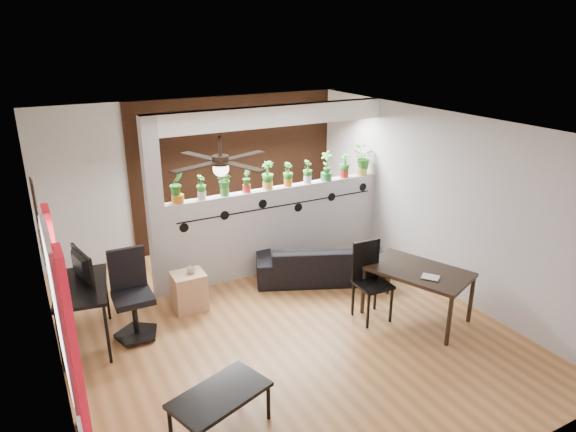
{
  "coord_description": "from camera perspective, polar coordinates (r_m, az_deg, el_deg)",
  "views": [
    {
      "loc": [
        -2.67,
        -5.25,
        3.63
      ],
      "look_at": [
        0.49,
        0.6,
        1.22
      ],
      "focal_mm": 32.0,
      "sensor_mm": 36.0,
      "label": 1
    }
  ],
  "objects": [
    {
      "name": "potted_plant_7",
      "position": [
        8.27,
        4.31,
        5.69
      ],
      "size": [
        0.3,
        0.32,
        0.48
      ],
      "color": "#2F813C",
      "rests_on": "partition_wall"
    },
    {
      "name": "monitor",
      "position": [
        6.68,
        -22.31,
        -5.84
      ],
      "size": [
        0.36,
        0.13,
        0.2
      ],
      "primitive_type": "imported",
      "rotation": [
        0.0,
        0.0,
        1.77
      ],
      "color": "black",
      "rests_on": "computer_desk"
    },
    {
      "name": "window_assembly",
      "position": [
        4.57,
        -23.91,
        -9.59
      ],
      "size": [
        0.09,
        1.3,
        1.55
      ],
      "color": "white",
      "rests_on": "room_shell"
    },
    {
      "name": "book",
      "position": [
        6.65,
        15.41,
        -6.85
      ],
      "size": [
        0.25,
        0.26,
        0.02
      ],
      "primitive_type": "imported",
      "rotation": [
        0.0,
        0.0,
        0.61
      ],
      "color": "gray",
      "rests_on": "dining_table"
    },
    {
      "name": "office_chair",
      "position": [
        6.7,
        -16.9,
        -8.94
      ],
      "size": [
        0.58,
        0.58,
        1.11
      ],
      "color": "black",
      "rests_on": "ground"
    },
    {
      "name": "potted_plant_1",
      "position": [
        7.41,
        -9.62,
        3.27
      ],
      "size": [
        0.22,
        0.22,
        0.36
      ],
      "color": "silver",
      "rests_on": "partition_wall"
    },
    {
      "name": "partition_wall",
      "position": [
        8.14,
        -1.09,
        -1.36
      ],
      "size": [
        3.6,
        0.18,
        1.35
      ],
      "primitive_type": "cube",
      "color": "#BCBCC1",
      "rests_on": "ground"
    },
    {
      "name": "potted_plant_3",
      "position": [
        7.65,
        -4.64,
        4.03
      ],
      "size": [
        0.19,
        0.21,
        0.36
      ],
      "color": "red",
      "rests_on": "partition_wall"
    },
    {
      "name": "vine_decal",
      "position": [
        7.92,
        -0.79,
        1.15
      ],
      "size": [
        3.31,
        0.01,
        0.3
      ],
      "color": "black",
      "rests_on": "partition_wall"
    },
    {
      "name": "corkboard",
      "position": [
        6.6,
        -25.72,
        -2.34
      ],
      "size": [
        0.03,
        0.6,
        0.45
      ],
      "primitive_type": "cube",
      "color": "#957048",
      "rests_on": "room_shell"
    },
    {
      "name": "cup",
      "position": [
        7.11,
        -10.69,
        -5.9
      ],
      "size": [
        0.12,
        0.12,
        0.09
      ],
      "primitive_type": "imported",
      "rotation": [
        0.0,
        0.0,
        0.12
      ],
      "color": "gray",
      "rests_on": "cube_shelf"
    },
    {
      "name": "potted_plant_4",
      "position": [
        7.78,
        -2.28,
        4.62
      ],
      "size": [
        0.28,
        0.28,
        0.43
      ],
      "color": "gold",
      "rests_on": "partition_wall"
    },
    {
      "name": "potted_plant_0",
      "position": [
        7.29,
        -12.25,
        3.29
      ],
      "size": [
        0.28,
        0.24,
        0.47
      ],
      "color": "#C96D17",
      "rests_on": "partition_wall"
    },
    {
      "name": "pier_column",
      "position": [
        7.3,
        -14.55,
        0.67
      ],
      "size": [
        0.22,
        0.2,
        2.6
      ],
      "primitive_type": "cube",
      "color": "#BCBCC1",
      "rests_on": "ground"
    },
    {
      "name": "room_shell",
      "position": [
        6.33,
        -1.32,
        -1.67
      ],
      "size": [
        6.3,
        7.1,
        2.9
      ],
      "color": "#9C6433",
      "rests_on": "ground"
    },
    {
      "name": "folding_chair",
      "position": [
        6.86,
        9.01,
        -6.32
      ],
      "size": [
        0.45,
        0.45,
        1.05
      ],
      "color": "black",
      "rests_on": "ground"
    },
    {
      "name": "ceiling_fan",
      "position": [
        5.45,
        -7.5,
        5.8
      ],
      "size": [
        1.19,
        1.19,
        0.43
      ],
      "color": "black",
      "rests_on": "room_shell"
    },
    {
      "name": "coffee_table",
      "position": [
        5.15,
        -7.57,
        -19.33
      ],
      "size": [
        1.04,
        0.78,
        0.43
      ],
      "color": "black",
      "rests_on": "ground"
    },
    {
      "name": "potted_plant_9",
      "position": [
        8.66,
        8.25,
        6.2
      ],
      "size": [
        0.32,
        0.33,
        0.48
      ],
      "color": "gold",
      "rests_on": "partition_wall"
    },
    {
      "name": "framed_art",
      "position": [
        6.4,
        -26.37,
        1.66
      ],
      "size": [
        0.03,
        0.34,
        0.44
      ],
      "color": "#8C7259",
      "rests_on": "room_shell"
    },
    {
      "name": "dining_table",
      "position": [
        6.94,
        14.26,
        -6.35
      ],
      "size": [
        1.21,
        1.48,
        0.7
      ],
      "color": "black",
      "rests_on": "ground"
    },
    {
      "name": "cube_shelf",
      "position": [
        7.23,
        -10.91,
        -8.19
      ],
      "size": [
        0.44,
        0.4,
        0.53
      ],
      "primitive_type": "cube",
      "rotation": [
        0.0,
        0.0,
        -0.02
      ],
      "color": "tan",
      "rests_on": "ground"
    },
    {
      "name": "sofa",
      "position": [
        7.93,
        3.67,
        -5.14
      ],
      "size": [
        2.02,
        1.44,
        0.55
      ],
      "primitive_type": "imported",
      "rotation": [
        0.0,
        0.0,
        2.73
      ],
      "color": "black",
      "rests_on": "ground"
    },
    {
      "name": "ceiling_header",
      "position": [
        7.68,
        -1.17,
        11.08
      ],
      "size": [
        3.6,
        0.18,
        0.3
      ],
      "primitive_type": "cube",
      "color": "white",
      "rests_on": "room_shell"
    },
    {
      "name": "potted_plant_8",
      "position": [
        8.47,
        6.31,
        5.68
      ],
      "size": [
        0.16,
        0.2,
        0.4
      ],
      "color": "red",
      "rests_on": "partition_wall"
    },
    {
      "name": "potted_plant_2",
      "position": [
        7.52,
        -7.1,
        3.73
      ],
      "size": [
        0.23,
        0.24,
        0.38
      ],
      "color": "#418E33",
      "rests_on": "partition_wall"
    },
    {
      "name": "potted_plant_6",
      "position": [
        8.11,
        2.19,
        5.03
      ],
      "size": [
        0.23,
        0.21,
        0.37
      ],
      "color": "silver",
      "rests_on": "partition_wall"
    },
    {
      "name": "brick_panel",
      "position": [
        9.22,
        -5.33,
        5.2
      ],
      "size": [
        3.9,
        0.05,
        2.6
      ],
      "primitive_type": "cube",
      "color": "brown",
      "rests_on": "ground"
    },
    {
      "name": "computer_desk",
      "position": [
        6.62,
        -21.94,
        -7.74
      ],
      "size": [
        0.75,
        1.18,
        0.79
      ],
      "color": "black",
      "rests_on": "ground"
    },
    {
      "name": "potted_plant_5",
      "position": [
        7.94,
        0.0,
        4.75
      ],
      "size": [
        0.22,
        0.2,
        0.37
      ],
      "color": "orange",
      "rests_on": "partition_wall"
    }
  ]
}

